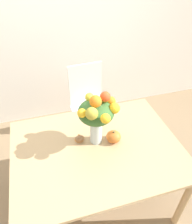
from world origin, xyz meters
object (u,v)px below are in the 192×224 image
object	(u,v)px
flower_vase	(97,114)
turkey_figurine	(79,137)
pumpkin	(114,137)
dining_chair_near_window	(89,105)

from	to	relation	value
flower_vase	turkey_figurine	distance (m)	0.30
flower_vase	turkey_figurine	world-z (taller)	flower_vase
pumpkin	dining_chair_near_window	distance (m)	0.88
pumpkin	turkey_figurine	bearing A→B (deg)	162.22
pumpkin	dining_chair_near_window	size ratio (longest dim) A/B	0.13
turkey_figurine	dining_chair_near_window	world-z (taller)	dining_chair_near_window
flower_vase	dining_chair_near_window	xyz separation A→B (m)	(0.14, 0.80, -0.53)
turkey_figurine	flower_vase	bearing A→B (deg)	-20.98
pumpkin	turkey_figurine	xyz separation A→B (m)	(-0.27, 0.09, -0.02)
turkey_figurine	dining_chair_near_window	distance (m)	0.84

